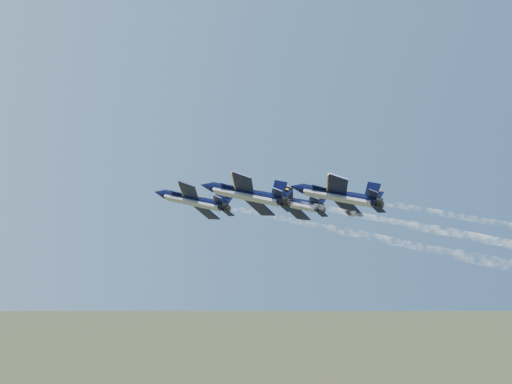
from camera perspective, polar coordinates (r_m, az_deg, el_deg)
jet_lead at (r=105.53m, az=-5.73°, el=-0.73°), size 9.98×15.21×5.94m
jet_left at (r=92.90m, az=-0.99°, el=-0.16°), size 9.98×15.21×5.94m
jet_right at (r=107.25m, az=2.60°, el=-0.82°), size 9.98×15.21×5.94m
jet_slot at (r=95.90m, az=7.17°, el=-0.28°), size 9.98×15.21×5.94m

